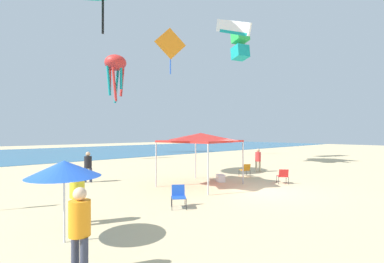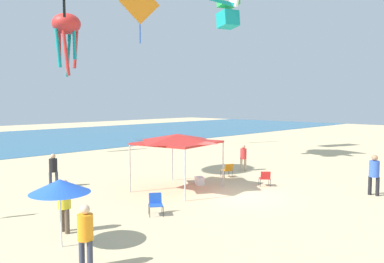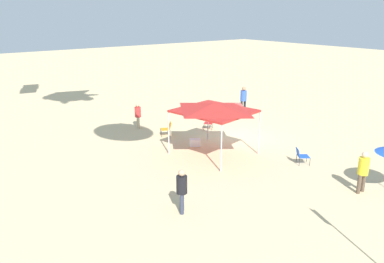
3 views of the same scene
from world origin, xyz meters
name	(u,v)px [view 3 (image 3 of 3)]	position (x,y,z in m)	size (l,w,h in m)	color
ground	(239,140)	(0.00, 0.00, -0.05)	(120.00, 120.00, 0.10)	#D6BC8C
canopy_tent	(214,108)	(-0.96, 2.85, 2.53)	(4.08, 3.86, 2.79)	#B7B7BC
folding_chair_right_of_tent	(301,155)	(-4.66, 0.34, 0.47)	(0.79, 0.81, 0.82)	black
folding_chair_left_of_tent	(167,128)	(3.20, 2.99, 0.47)	(0.74, 0.79, 0.82)	black
folding_chair_near_cooler	(210,122)	(2.61, 0.07, 0.47)	(0.81, 0.80, 0.82)	black
cooler_box	(195,143)	(0.63, 2.85, 0.20)	(0.69, 0.74, 0.40)	white
person_by_tent	(138,114)	(5.59, 3.63, 0.97)	(0.42, 0.39, 1.66)	#C6B28C
person_watching_sky	(363,169)	(-8.18, 0.96, 1.06)	(0.43, 0.48, 1.81)	brown
person_kite_handler	(243,97)	(4.46, -4.69, 1.12)	(0.45, 0.51, 1.91)	black
person_far_stroller	(182,187)	(-4.96, 7.85, 1.01)	(0.41, 0.41, 1.72)	#33384C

